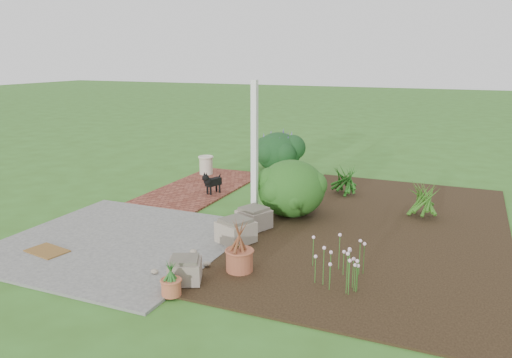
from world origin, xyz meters
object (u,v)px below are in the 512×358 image
at_px(stone_trough_near, 185,271).
at_px(cream_ceramic_urn, 206,165).
at_px(black_dog, 212,181).
at_px(evergreen_shrub, 291,187).

xyz_separation_m(stone_trough_near, cream_ceramic_urn, (-2.68, 5.43, 0.08)).
bearing_deg(cream_ceramic_urn, black_dog, -57.34).
bearing_deg(cream_ceramic_urn, stone_trough_near, -63.76).
distance_m(black_dog, cream_ceramic_urn, 1.84).
height_order(black_dog, cream_ceramic_urn, black_dog).
distance_m(black_dog, evergreen_shrub, 2.12).
distance_m(stone_trough_near, black_dog, 4.23).
relative_size(black_dog, cream_ceramic_urn, 1.14).
height_order(stone_trough_near, black_dog, black_dog).
height_order(cream_ceramic_urn, evergreen_shrub, evergreen_shrub).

